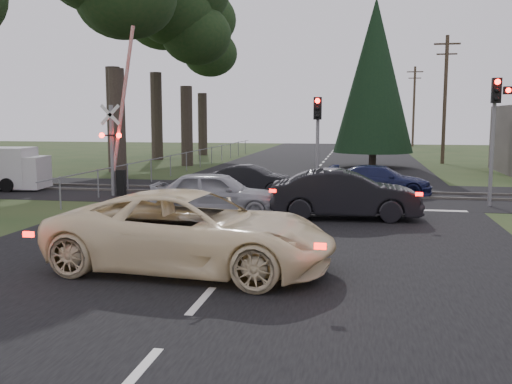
% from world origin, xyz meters
% --- Properties ---
extents(ground, '(120.00, 120.00, 0.00)m').
position_xyz_m(ground, '(0.00, 0.00, 0.00)').
color(ground, '#273C1B').
rests_on(ground, ground).
extents(road, '(14.00, 100.00, 0.01)m').
position_xyz_m(road, '(0.00, 10.00, 0.01)').
color(road, black).
rests_on(road, ground).
extents(rail_corridor, '(120.00, 8.00, 0.01)m').
position_xyz_m(rail_corridor, '(0.00, 12.00, 0.01)').
color(rail_corridor, black).
rests_on(rail_corridor, ground).
extents(stop_line, '(13.00, 0.35, 0.00)m').
position_xyz_m(stop_line, '(0.00, 8.20, 0.01)').
color(stop_line, silver).
rests_on(stop_line, ground).
extents(rail_near, '(120.00, 0.12, 0.10)m').
position_xyz_m(rail_near, '(0.00, 11.20, 0.05)').
color(rail_near, '#59544C').
rests_on(rail_near, ground).
extents(rail_far, '(120.00, 0.12, 0.10)m').
position_xyz_m(rail_far, '(0.00, 12.80, 0.05)').
color(rail_far, '#59544C').
rests_on(rail_far, ground).
extents(crossing_signal, '(1.62, 0.38, 6.96)m').
position_xyz_m(crossing_signal, '(-7.27, 9.79, 2.06)').
color(crossing_signal, slate).
rests_on(crossing_signal, ground).
extents(traffic_signal_right, '(0.68, 0.48, 4.70)m').
position_xyz_m(traffic_signal_right, '(7.55, 9.47, 3.31)').
color(traffic_signal_right, slate).
rests_on(traffic_signal_right, ground).
extents(traffic_signal_center, '(0.32, 0.48, 4.10)m').
position_xyz_m(traffic_signal_center, '(1.00, 10.68, 2.81)').
color(traffic_signal_center, slate).
rests_on(traffic_signal_center, ground).
extents(utility_pole_mid, '(1.80, 0.26, 9.00)m').
position_xyz_m(utility_pole_mid, '(8.50, 30.00, 4.73)').
color(utility_pole_mid, '#4C3D2D').
rests_on(utility_pole_mid, ground).
extents(utility_pole_far, '(1.80, 0.26, 9.00)m').
position_xyz_m(utility_pole_far, '(8.50, 55.00, 4.73)').
color(utility_pole_far, '#4C3D2D').
rests_on(utility_pole_far, ground).
extents(euc_tree_c, '(6.00, 6.00, 13.20)m').
position_xyz_m(euc_tree_c, '(-9.00, 25.00, 9.51)').
color(euc_tree_c, '#473D33').
rests_on(euc_tree_c, ground).
extents(euc_tree_d, '(7.50, 7.50, 16.50)m').
position_xyz_m(euc_tree_d, '(-13.00, 30.00, 11.91)').
color(euc_tree_d, '#473D33').
rests_on(euc_tree_d, ground).
extents(euc_tree_e, '(6.00, 6.00, 13.20)m').
position_xyz_m(euc_tree_e, '(-11.00, 36.00, 9.51)').
color(euc_tree_e, '#473D33').
rests_on(euc_tree_e, ground).
extents(conifer_tree, '(5.20, 5.20, 11.00)m').
position_xyz_m(conifer_tree, '(3.50, 26.00, 5.99)').
color(conifer_tree, '#473D33').
rests_on(conifer_tree, ground).
extents(fence_left, '(0.10, 36.00, 1.20)m').
position_xyz_m(fence_left, '(-7.80, 22.50, 0.00)').
color(fence_left, slate).
rests_on(fence_left, ground).
extents(cream_coupe, '(6.38, 3.35, 1.71)m').
position_xyz_m(cream_coupe, '(-0.77, -1.00, 0.86)').
color(cream_coupe, '#F9E3B3').
rests_on(cream_coupe, ground).
extents(dark_hatchback, '(4.93, 2.07, 1.58)m').
position_xyz_m(dark_hatchback, '(2.29, 6.05, 0.79)').
color(dark_hatchback, black).
rests_on(dark_hatchback, ground).
extents(silver_car, '(4.48, 1.99, 1.50)m').
position_xyz_m(silver_car, '(-1.99, 5.83, 0.75)').
color(silver_car, '#9C9DA3').
rests_on(silver_car, ground).
extents(blue_sedan, '(4.41, 2.07, 1.24)m').
position_xyz_m(blue_sedan, '(3.60, 12.12, 0.62)').
color(blue_sedan, '#171C45').
rests_on(blue_sedan, ground).
extents(dark_car_far, '(3.84, 1.61, 1.23)m').
position_xyz_m(dark_car_far, '(-1.84, 11.39, 0.62)').
color(dark_car_far, black).
rests_on(dark_car_far, ground).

